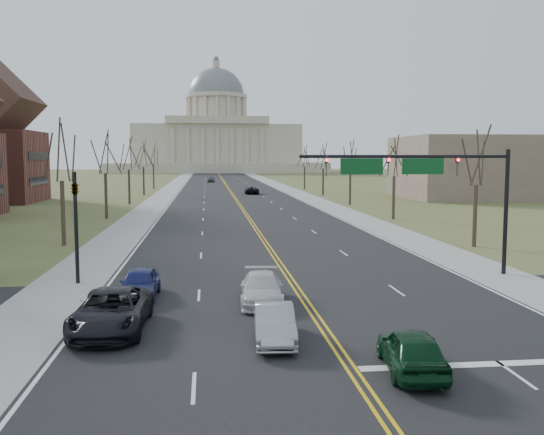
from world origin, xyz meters
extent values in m
plane|color=#4F592C|center=(0.00, 0.00, 0.00)|extent=(600.00, 600.00, 0.00)
cube|color=black|center=(0.00, 110.00, 0.01)|extent=(20.00, 380.00, 0.01)
cube|color=black|center=(0.00, 6.00, 0.01)|extent=(120.00, 14.00, 0.01)
cube|color=gray|center=(-12.00, 110.00, 0.01)|extent=(4.00, 380.00, 0.03)
cube|color=gray|center=(12.00, 110.00, 0.01)|extent=(4.00, 380.00, 0.03)
cube|color=gold|center=(0.00, 110.00, 0.01)|extent=(0.42, 380.00, 0.01)
cube|color=silver|center=(-9.80, 110.00, 0.01)|extent=(0.15, 380.00, 0.01)
cube|color=silver|center=(9.80, 110.00, 0.01)|extent=(0.15, 380.00, 0.01)
cube|color=silver|center=(5.00, -1.00, 0.01)|extent=(9.50, 0.50, 0.01)
cube|color=beige|center=(0.00, 250.00, 2.00)|extent=(90.00, 60.00, 4.00)
cube|color=beige|center=(0.00, 250.00, 12.00)|extent=(70.00, 40.00, 16.00)
cube|color=beige|center=(0.00, 229.50, 21.50)|extent=(42.00, 3.00, 3.00)
cylinder|color=beige|center=(0.00, 250.00, 26.00)|extent=(24.00, 24.00, 12.00)
cylinder|color=beige|center=(0.00, 250.00, 32.80)|extent=(27.00, 27.00, 1.60)
ellipsoid|color=slate|center=(0.00, 250.00, 33.60)|extent=(24.00, 24.00, 22.80)
cylinder|color=beige|center=(0.00, 250.00, 46.50)|extent=(3.20, 3.20, 3.00)
sphere|color=slate|center=(0.00, 250.00, 48.80)|extent=(2.40, 2.40, 2.40)
cylinder|color=black|center=(12.50, 13.50, 3.60)|extent=(0.24, 0.24, 7.20)
cylinder|color=black|center=(6.50, 13.50, 6.80)|extent=(12.00, 0.18, 0.18)
imported|color=black|center=(9.50, 13.50, 6.25)|extent=(0.35, 0.40, 1.10)
sphere|color=#FF0C0C|center=(9.50, 13.35, 6.60)|extent=(0.18, 0.18, 0.18)
imported|color=black|center=(5.50, 13.50, 6.25)|extent=(0.35, 0.40, 1.10)
sphere|color=#FF0C0C|center=(5.50, 13.35, 6.60)|extent=(0.18, 0.18, 0.18)
imported|color=black|center=(2.00, 13.50, 6.25)|extent=(0.35, 0.40, 1.10)
sphere|color=#FF0C0C|center=(2.00, 13.35, 6.60)|extent=(0.18, 0.18, 0.18)
cube|color=#0C4C1E|center=(7.50, 13.50, 6.25)|extent=(2.40, 0.12, 0.90)
cube|color=#0C4C1E|center=(4.00, 13.50, 6.25)|extent=(2.40, 0.12, 0.90)
cylinder|color=black|center=(-11.50, 13.50, 3.00)|extent=(0.20, 0.20, 6.00)
imported|color=black|center=(-11.50, 13.50, 5.20)|extent=(0.32, 0.36, 0.99)
cylinder|color=#32251D|center=(15.50, 24.00, 2.34)|extent=(0.32, 0.32, 4.68)
cylinder|color=#32251D|center=(-15.50, 28.00, 2.48)|extent=(0.32, 0.32, 4.95)
cylinder|color=#32251D|center=(15.50, 44.00, 2.34)|extent=(0.32, 0.32, 4.68)
cylinder|color=#32251D|center=(-15.50, 48.00, 2.48)|extent=(0.32, 0.32, 4.95)
cylinder|color=#32251D|center=(15.50, 64.00, 2.34)|extent=(0.32, 0.32, 4.68)
cylinder|color=#32251D|center=(-15.50, 68.00, 2.48)|extent=(0.32, 0.32, 4.95)
cylinder|color=#32251D|center=(15.50, 84.00, 2.34)|extent=(0.32, 0.32, 4.68)
cylinder|color=#32251D|center=(-15.50, 88.00, 2.48)|extent=(0.32, 0.32, 4.95)
cylinder|color=#32251D|center=(15.50, 104.00, 2.34)|extent=(0.32, 0.32, 4.68)
cylinder|color=#32251D|center=(-15.50, 108.00, 2.48)|extent=(0.32, 0.32, 4.95)
cube|color=black|center=(-29.45, 74.00, 3.15)|extent=(0.10, 9.80, 1.20)
cube|color=black|center=(-29.45, 74.00, 6.83)|extent=(0.10, 9.80, 1.20)
cube|color=#6D584E|center=(40.00, 76.00, 5.00)|extent=(25.00, 20.00, 10.00)
imported|color=black|center=(1.82, -1.45, 0.72)|extent=(2.12, 4.33, 1.42)
imported|color=#97999E|center=(-2.14, 2.16, 0.68)|extent=(1.65, 4.16, 1.35)
imported|color=black|center=(-8.30, 4.18, 0.81)|extent=(2.82, 5.85, 1.61)
imported|color=silver|center=(-2.07, 8.04, 0.70)|extent=(2.29, 4.88, 1.38)
imported|color=navy|center=(-7.81, 9.68, 0.74)|extent=(1.85, 4.30, 1.45)
imported|color=black|center=(3.48, 89.37, 0.73)|extent=(2.38, 5.14, 1.43)
imported|color=#56585E|center=(-3.46, 139.94, 0.78)|extent=(2.02, 4.57, 1.53)
camera|label=1|loc=(-4.55, -19.42, 6.82)|focal=40.00mm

